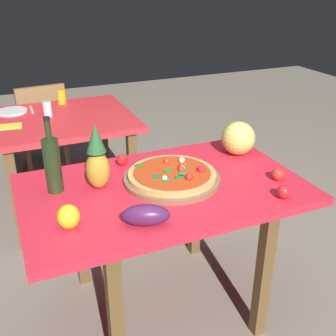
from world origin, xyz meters
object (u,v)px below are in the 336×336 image
tomato_beside_pepper (284,192)px  dinner_plate (12,111)px  background_table (63,131)px  eggplant (146,215)px  tomato_by_bottle (122,160)px  wine_bottle (53,164)px  melon (238,138)px  pizza (173,174)px  drinking_glass_water (47,109)px  drinking_glass_juice (61,97)px  pineapple_left (97,160)px  bell_pepper (68,217)px  knife_utensil (32,110)px  napkin_folded (11,126)px  tomato_at_corner (278,174)px  dining_chair (42,125)px  pizza_board (172,179)px  display_table (163,202)px

tomato_beside_pepper → dinner_plate: bearing=119.7°
background_table → eggplant: size_ratio=5.01×
tomato_by_bottle → wine_bottle: bearing=-157.5°
melon → pizza: bearing=-160.6°
drinking_glass_water → pizza: bearing=-72.2°
background_table → drinking_glass_juice: (0.07, 0.34, 0.16)m
tomato_beside_pepper → pineapple_left: bearing=150.0°
bell_pepper → knife_utensil: bearing=88.7°
background_table → tomato_by_bottle: 0.97m
pizza → eggplant: (-0.26, -0.31, 0.01)m
bell_pepper → napkin_folded: size_ratio=0.74×
background_table → tomato_at_corner: 1.64m
dining_chair → tomato_by_bottle: 1.66m
pizza_board → eggplant: bearing=-128.9°
pizza_board → wine_bottle: bearing=167.2°
display_table → melon: size_ratio=7.17×
dining_chair → pizza_board: 1.96m
display_table → tomato_by_bottle: 0.35m
wine_bottle → knife_utensil: (0.04, 1.35, -0.14)m
dining_chair → bell_pepper: 2.13m
dining_chair → dinner_plate: size_ratio=3.86×
melon → tomato_beside_pepper: bearing=-98.6°
pizza → drinking_glass_juice: size_ratio=3.91×
wine_bottle → pineapple_left: wine_bottle is taller
dining_chair → display_table: bearing=94.4°
wine_bottle → melon: wine_bottle is taller
pizza_board → bell_pepper: bearing=-159.3°
tomato_at_corner → tomato_beside_pepper: bearing=-118.7°
tomato_by_bottle → napkin_folded: tomato_by_bottle is taller
knife_utensil → dining_chair: bearing=77.5°
display_table → tomato_by_bottle: size_ratio=22.43×
pizza_board → napkin_folded: pizza_board is taller
tomato_by_bottle → dinner_plate: size_ratio=0.27×
eggplant → tomato_by_bottle: bearing=82.1°
pizza_board → wine_bottle: size_ratio=1.30×
display_table → dinner_plate: 1.62m
knife_utensil → dinner_plate: bearing=-179.5°
tomato_beside_pepper → tomato_at_corner: bearing=61.3°
pizza → tomato_beside_pepper: size_ratio=6.91×
tomato_by_bottle → drinking_glass_juice: 1.29m
display_table → background_table: bearing=102.3°
eggplant → drinking_glass_water: size_ratio=1.91×
pizza_board → melon: melon is taller
pizza → drinking_glass_juice: drinking_glass_juice is taller
wine_bottle → bell_pepper: bearing=-89.9°
display_table → melon: (0.54, 0.19, 0.18)m
knife_utensil → bell_pepper: bearing=-90.8°
knife_utensil → pineapple_left: bearing=-83.1°
drinking_glass_juice → knife_utensil: (-0.24, -0.09, -0.05)m
pizza → eggplant: eggplant is taller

